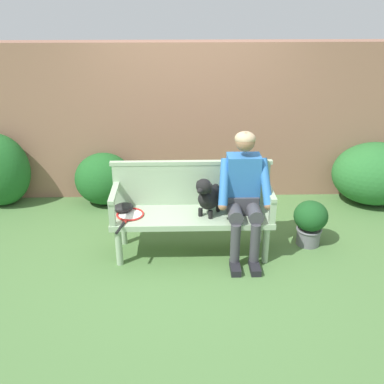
# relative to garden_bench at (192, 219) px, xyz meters

# --- Properties ---
(ground_plane) EXTENTS (40.00, 40.00, 0.00)m
(ground_plane) POSITION_rel_garden_bench_xyz_m (0.00, 0.00, -0.41)
(ground_plane) COLOR #4C753D
(brick_garden_fence) EXTENTS (8.00, 0.30, 2.03)m
(brick_garden_fence) POSITION_rel_garden_bench_xyz_m (0.00, 1.61, 0.60)
(brick_garden_fence) COLOR #936651
(brick_garden_fence) RESTS_ON ground
(hedge_bush_far_right) EXTENTS (0.75, 0.66, 0.69)m
(hedge_bush_far_right) POSITION_rel_garden_bench_xyz_m (-1.12, 1.28, -0.07)
(hedge_bush_far_right) COLOR #1E5B23
(hedge_bush_far_right) RESTS_ON ground
(hedge_bush_far_left) EXTENTS (1.13, 0.91, 0.82)m
(hedge_bush_far_left) POSITION_rel_garden_bench_xyz_m (2.44, 1.20, -0.00)
(hedge_bush_far_left) COLOR #286B2D
(hedge_bush_far_left) RESTS_ON ground
(garden_bench) EXTENTS (1.68, 0.54, 0.47)m
(garden_bench) POSITION_rel_garden_bench_xyz_m (0.00, 0.00, 0.00)
(garden_bench) COLOR #9EB793
(garden_bench) RESTS_ON ground
(bench_backrest) EXTENTS (1.72, 0.06, 0.50)m
(bench_backrest) POSITION_rel_garden_bench_xyz_m (0.00, 0.24, 0.31)
(bench_backrest) COLOR #9EB793
(bench_backrest) RESTS_ON garden_bench
(bench_armrest_left_end) EXTENTS (0.06, 0.54, 0.28)m
(bench_armrest_left_end) POSITION_rel_garden_bench_xyz_m (-0.80, -0.09, 0.26)
(bench_armrest_left_end) COLOR #9EB793
(bench_armrest_left_end) RESTS_ON garden_bench
(bench_armrest_right_end) EXTENTS (0.06, 0.54, 0.28)m
(bench_armrest_right_end) POSITION_rel_garden_bench_xyz_m (0.80, -0.09, 0.26)
(bench_armrest_right_end) COLOR #9EB793
(bench_armrest_right_end) RESTS_ON garden_bench
(person_seated) EXTENTS (0.56, 0.67, 1.34)m
(person_seated) POSITION_rel_garden_bench_xyz_m (0.53, -0.02, 0.33)
(person_seated) COLOR black
(person_seated) RESTS_ON ground
(dog_on_bench) EXTENTS (0.34, 0.43, 0.44)m
(dog_on_bench) POSITION_rel_garden_bench_xyz_m (0.16, -0.03, 0.28)
(dog_on_bench) COLOR black
(dog_on_bench) RESTS_ON garden_bench
(tennis_racket) EXTENTS (0.35, 0.58, 0.03)m
(tennis_racket) POSITION_rel_garden_bench_xyz_m (-0.65, -0.04, 0.07)
(tennis_racket) COLOR red
(tennis_racket) RESTS_ON garden_bench
(baseball_glove) EXTENTS (0.27, 0.24, 0.09)m
(baseball_glove) POSITION_rel_garden_bench_xyz_m (-0.72, 0.07, 0.11)
(baseball_glove) COLOR black
(baseball_glove) RESTS_ON garden_bench
(potted_plant) EXTENTS (0.37, 0.37, 0.52)m
(potted_plant) POSITION_rel_garden_bench_xyz_m (1.31, 0.14, -0.12)
(potted_plant) COLOR slate
(potted_plant) RESTS_ON ground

